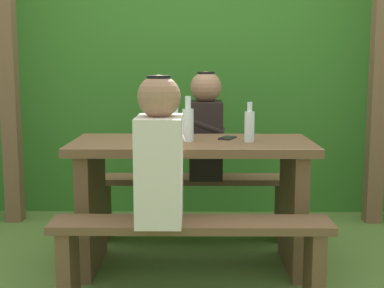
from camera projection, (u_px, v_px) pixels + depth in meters
The scene contains 14 objects.
ground_plane at pixel (192, 267), 3.24m from camera, with size 12.00×12.00×0.00m, color #50712F.
hedge_backdrop at pixel (194, 87), 4.76m from camera, with size 6.40×0.95×2.02m, color #306C21.
pergola_post_left at pixel (9, 84), 4.04m from camera, with size 0.12×0.12×2.13m, color brown.
pergola_post_right at pixel (378, 84), 4.01m from camera, with size 0.12×0.12×2.13m, color brown.
picnic_table at pixel (192, 183), 3.16m from camera, with size 1.40×0.64×0.77m.
bench_near at pixel (191, 245), 2.67m from camera, with size 1.40×0.24×0.45m.
bench_far at pixel (193, 194), 3.71m from camera, with size 1.40×0.24×0.45m.
person_white_shirt at pixel (160, 155), 2.61m from camera, with size 0.25×0.35×0.72m.
person_black_coat at pixel (206, 129), 3.64m from camera, with size 0.25×0.35×0.72m.
drinking_glass at pixel (166, 131), 3.22m from camera, with size 0.08×0.08×0.09m, color silver.
bottle_left at pixel (188, 123), 3.08m from camera, with size 0.06×0.06×0.26m.
bottle_right at pixel (175, 124), 3.15m from camera, with size 0.07×0.07×0.23m.
bottle_center at pixel (249, 125), 3.06m from camera, with size 0.06×0.06×0.23m.
cell_phone at pixel (227, 138), 3.20m from camera, with size 0.07×0.14×0.01m, color black.
Camera 1 is at (0.03, -3.09, 1.22)m, focal length 50.08 mm.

